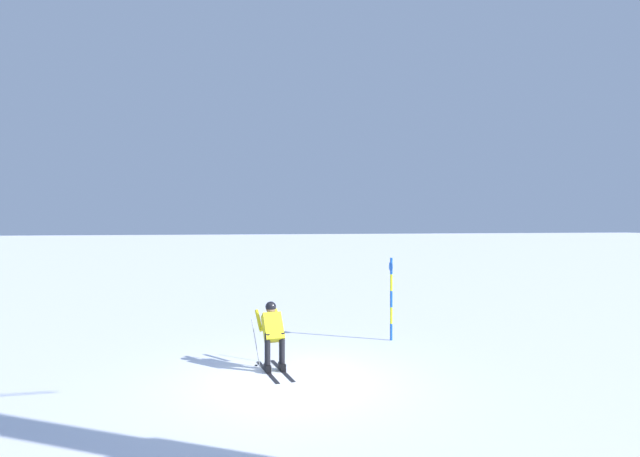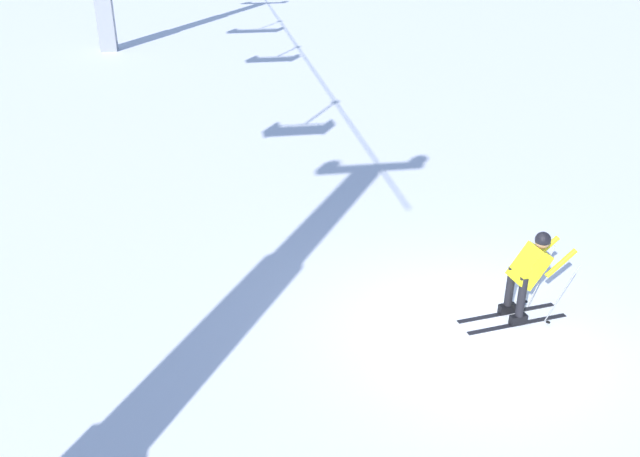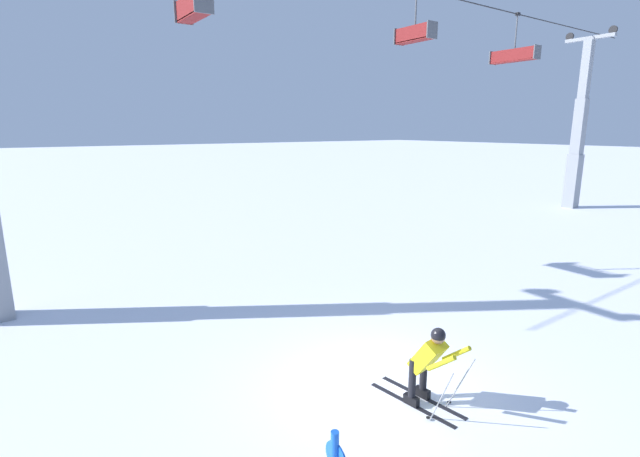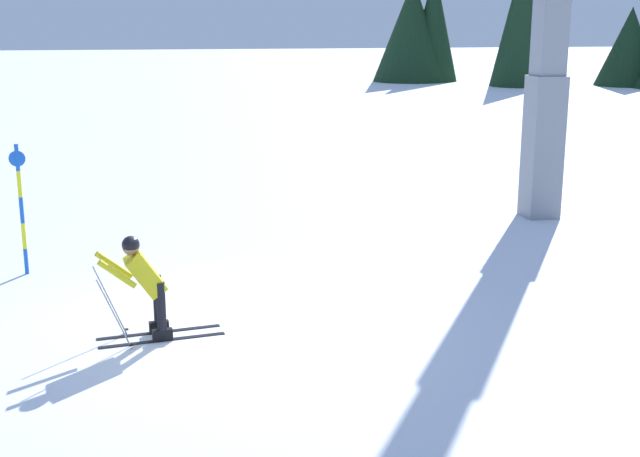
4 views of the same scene
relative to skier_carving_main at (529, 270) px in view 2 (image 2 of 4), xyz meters
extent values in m
plane|color=white|center=(-0.27, 0.97, -0.88)|extent=(260.00, 260.00, 0.00)
cube|color=black|center=(0.14, 0.21, -0.88)|extent=(0.33, 1.77, 0.01)
cube|color=black|center=(0.14, 0.21, -0.79)|extent=(0.15, 0.29, 0.16)
cylinder|color=black|center=(0.14, 0.21, -0.37)|extent=(0.13, 0.13, 0.69)
cube|color=black|center=(-0.19, 0.17, -0.88)|extent=(0.33, 1.77, 0.01)
cube|color=black|center=(-0.19, 0.17, -0.79)|extent=(0.15, 0.29, 0.16)
cylinder|color=black|center=(-0.19, 0.17, -0.37)|extent=(0.13, 0.13, 0.69)
cube|color=gold|center=(0.00, 0.02, 0.07)|extent=(0.49, 0.62, 0.68)
sphere|color=#997051|center=(0.02, -0.16, 0.48)|extent=(0.23, 0.23, 0.23)
sphere|color=black|center=(0.02, -0.16, 0.51)|extent=(0.25, 0.25, 0.25)
cylinder|color=gold|center=(0.28, -0.35, 0.18)|extent=(0.15, 0.52, 0.45)
cylinder|color=gray|center=(0.33, -0.40, -0.44)|extent=(0.21, 0.47, 1.19)
cylinder|color=black|center=(0.35, -0.22, -0.83)|extent=(0.07, 0.07, 0.01)
cylinder|color=gold|center=(-0.18, -0.41, 0.18)|extent=(0.15, 0.52, 0.45)
cylinder|color=gray|center=(-0.21, -0.47, -0.44)|extent=(0.08, 0.50, 1.19)
cylinder|color=black|center=(-0.28, -0.30, -0.83)|extent=(0.07, 0.07, 0.01)
cube|color=gray|center=(22.71, 8.87, 0.73)|extent=(0.69, 0.69, 3.22)
camera|label=1|loc=(1.39, 11.54, 2.46)|focal=28.74mm
camera|label=2|loc=(-8.67, 4.82, 5.34)|focal=38.33mm
camera|label=3|loc=(-5.60, -4.73, 3.88)|focal=25.43mm
camera|label=4|loc=(11.47, 0.28, 3.50)|focal=47.00mm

